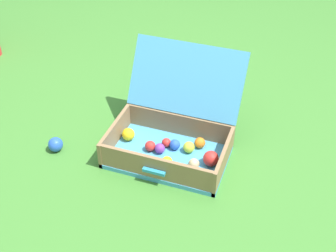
{
  "coord_description": "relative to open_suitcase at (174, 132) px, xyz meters",
  "views": [
    {
      "loc": [
        0.55,
        -1.57,
        1.53
      ],
      "look_at": [
        -0.01,
        0.0,
        0.2
      ],
      "focal_mm": 47.57,
      "sensor_mm": 36.0,
      "label": 1
    }
  ],
  "objects": [
    {
      "name": "ground_plane",
      "position": [
        0.01,
        -0.08,
        -0.11
      ],
      "size": [
        16.0,
        16.0,
        0.0
      ],
      "primitive_type": "plane",
      "color": "#3D7A2D"
    },
    {
      "name": "open_suitcase",
      "position": [
        0.0,
        0.0,
        0.0
      ],
      "size": [
        0.59,
        0.59,
        0.47
      ],
      "color": "#4799C6",
      "rests_on": "ground"
    },
    {
      "name": "stray_ball_on_grass",
      "position": [
        -0.57,
        -0.21,
        -0.07
      ],
      "size": [
        0.08,
        0.08,
        0.08
      ],
      "primitive_type": "sphere",
      "color": "blue",
      "rests_on": "ground"
    }
  ]
}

